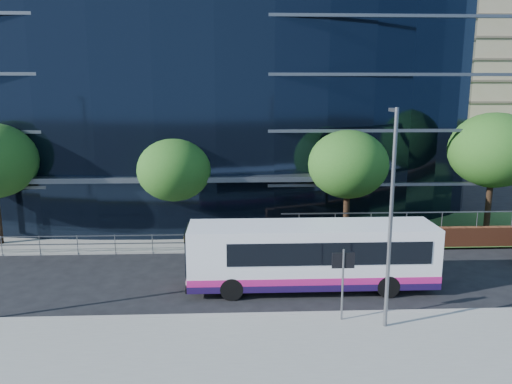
{
  "coord_description": "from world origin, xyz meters",
  "views": [
    {
      "loc": [
        0.48,
        -19.08,
        8.72
      ],
      "look_at": [
        1.66,
        8.0,
        3.17
      ],
      "focal_mm": 35.0,
      "sensor_mm": 36.0,
      "label": 1
    }
  ],
  "objects_px": {
    "tree_far_d": "(494,150)",
    "city_bus": "(314,255)",
    "streetlight_east": "(391,213)",
    "tree_far_c": "(348,164)",
    "street_sign": "(343,270)",
    "tree_dist_e": "(430,126)",
    "tree_far_b": "(174,170)"
  },
  "relations": [
    {
      "from": "tree_far_d",
      "to": "tree_dist_e",
      "type": "height_order",
      "value": "tree_far_d"
    },
    {
      "from": "tree_far_c",
      "to": "city_bus",
      "type": "relative_size",
      "value": 0.6
    },
    {
      "from": "tree_far_c",
      "to": "tree_far_d",
      "type": "relative_size",
      "value": 0.87
    },
    {
      "from": "street_sign",
      "to": "tree_far_c",
      "type": "relative_size",
      "value": 0.43
    },
    {
      "from": "streetlight_east",
      "to": "city_bus",
      "type": "distance_m",
      "value": 5.34
    },
    {
      "from": "tree_far_d",
      "to": "city_bus",
      "type": "height_order",
      "value": "tree_far_d"
    },
    {
      "from": "tree_far_d",
      "to": "streetlight_east",
      "type": "xyz_separation_m",
      "value": [
        -10.0,
        -12.17,
        -0.75
      ]
    },
    {
      "from": "tree_far_c",
      "to": "tree_far_b",
      "type": "bearing_deg",
      "value": 177.14
    },
    {
      "from": "tree_far_c",
      "to": "tree_dist_e",
      "type": "bearing_deg",
      "value": 61.26
    },
    {
      "from": "street_sign",
      "to": "city_bus",
      "type": "xyz_separation_m",
      "value": [
        -0.55,
        3.42,
        -0.59
      ]
    },
    {
      "from": "tree_far_b",
      "to": "tree_far_d",
      "type": "relative_size",
      "value": 0.81
    },
    {
      "from": "tree_far_c",
      "to": "tree_dist_e",
      "type": "relative_size",
      "value": 1.0
    },
    {
      "from": "tree_dist_e",
      "to": "streetlight_east",
      "type": "xyz_separation_m",
      "value": [
        -18.0,
        -42.17,
        -0.1
      ]
    },
    {
      "from": "city_bus",
      "to": "tree_far_c",
      "type": "bearing_deg",
      "value": 67.0
    },
    {
      "from": "tree_far_b",
      "to": "tree_far_c",
      "type": "relative_size",
      "value": 0.93
    },
    {
      "from": "streetlight_east",
      "to": "city_bus",
      "type": "xyz_separation_m",
      "value": [
        -2.05,
        4.0,
        -2.88
      ]
    },
    {
      "from": "tree_far_d",
      "to": "streetlight_east",
      "type": "height_order",
      "value": "streetlight_east"
    },
    {
      "from": "tree_far_c",
      "to": "tree_dist_e",
      "type": "distance_m",
      "value": 35.36
    },
    {
      "from": "tree_far_d",
      "to": "city_bus",
      "type": "bearing_deg",
      "value": -145.86
    },
    {
      "from": "street_sign",
      "to": "tree_far_b",
      "type": "relative_size",
      "value": 0.46
    },
    {
      "from": "tree_dist_e",
      "to": "tree_far_b",
      "type": "bearing_deg",
      "value": -131.52
    },
    {
      "from": "tree_far_b",
      "to": "tree_far_c",
      "type": "height_order",
      "value": "tree_far_c"
    },
    {
      "from": "tree_far_b",
      "to": "city_bus",
      "type": "relative_size",
      "value": 0.55
    },
    {
      "from": "tree_far_b",
      "to": "tree_far_c",
      "type": "distance_m",
      "value": 10.02
    },
    {
      "from": "tree_far_c",
      "to": "tree_far_d",
      "type": "distance_m",
      "value": 9.08
    },
    {
      "from": "tree_dist_e",
      "to": "city_bus",
      "type": "height_order",
      "value": "tree_dist_e"
    },
    {
      "from": "tree_dist_e",
      "to": "tree_far_d",
      "type": "bearing_deg",
      "value": -104.93
    },
    {
      "from": "tree_far_d",
      "to": "tree_far_b",
      "type": "bearing_deg",
      "value": -178.49
    },
    {
      "from": "streetlight_east",
      "to": "tree_far_b",
      "type": "bearing_deg",
      "value": 127.63
    },
    {
      "from": "street_sign",
      "to": "streetlight_east",
      "type": "bearing_deg",
      "value": -21.36
    },
    {
      "from": "tree_far_d",
      "to": "city_bus",
      "type": "xyz_separation_m",
      "value": [
        -12.05,
        -8.17,
        -3.62
      ]
    },
    {
      "from": "street_sign",
      "to": "tree_dist_e",
      "type": "height_order",
      "value": "tree_dist_e"
    }
  ]
}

